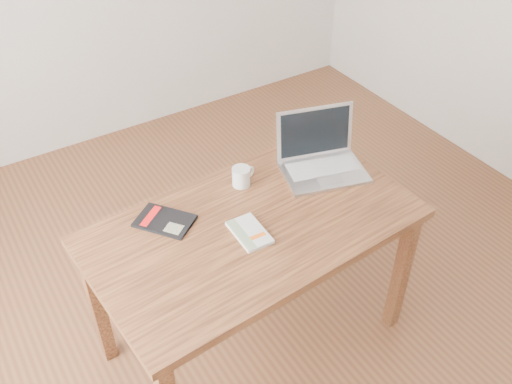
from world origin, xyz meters
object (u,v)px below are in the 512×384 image
black_guidebook (165,221)px  laptop (321,158)px  desk (254,239)px  white_guidebook (249,233)px  coffee_mug (242,176)px

black_guidebook → laptop: bearing=-40.0°
black_guidebook → laptop: 0.76m
desk → laptop: size_ratio=3.22×
desk → white_guidebook: size_ratio=6.99×
white_guidebook → black_guidebook: bearing=138.4°
white_guidebook → black_guidebook: 0.35m
laptop → desk: bearing=-144.6°
desk → black_guidebook: black_guidebook is taller
black_guidebook → coffee_mug: (0.39, 0.04, 0.04)m
desk → coffee_mug: (0.09, 0.24, 0.13)m
white_guidebook → desk: bearing=45.8°
coffee_mug → desk: bearing=-122.0°
desk → white_guidebook: 0.12m
black_guidebook → coffee_mug: 0.40m
desk → black_guidebook: size_ratio=5.07×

